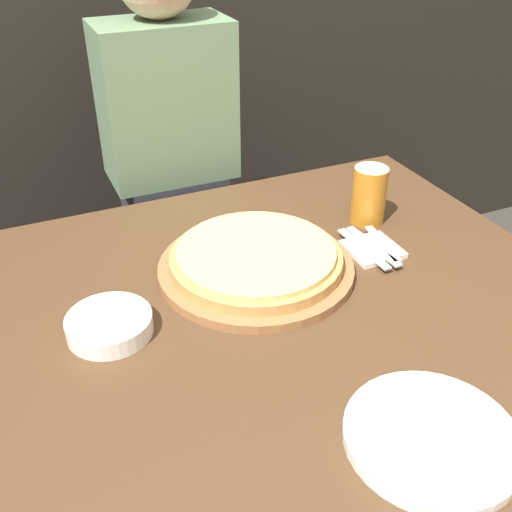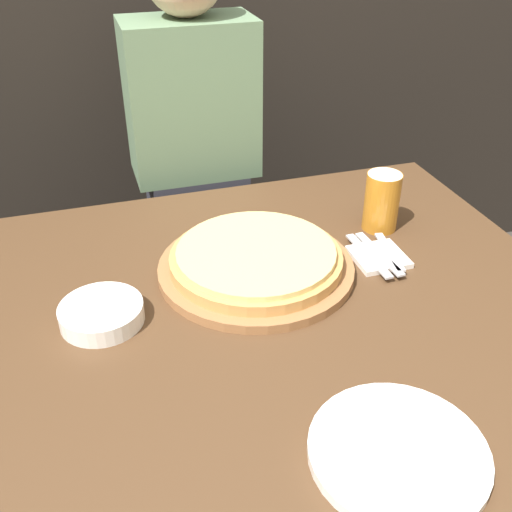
{
  "view_description": "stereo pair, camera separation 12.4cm",
  "coord_description": "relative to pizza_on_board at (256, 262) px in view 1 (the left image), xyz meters",
  "views": [
    {
      "loc": [
        -0.37,
        -0.82,
        1.41
      ],
      "look_at": [
        0.05,
        0.13,
        0.74
      ],
      "focal_mm": 42.0,
      "sensor_mm": 36.0,
      "label": 1
    },
    {
      "loc": [
        -0.26,
        -0.86,
        1.41
      ],
      "look_at": [
        0.05,
        0.13,
        0.74
      ],
      "focal_mm": 42.0,
      "sensor_mm": 36.0,
      "label": 2
    }
  ],
  "objects": [
    {
      "name": "diner_person",
      "position": [
        -0.0,
        0.58,
        -0.08
      ],
      "size": [
        0.34,
        0.2,
        1.3
      ],
      "color": "#33333D",
      "rests_on": "ground_plane"
    },
    {
      "name": "spoon",
      "position": [
        0.29,
        -0.03,
        -0.01
      ],
      "size": [
        0.04,
        0.15,
        0.0
      ],
      "color": "silver",
      "rests_on": "napkin_stack"
    },
    {
      "name": "dining_table",
      "position": [
        -0.05,
        -0.13,
        -0.38
      ],
      "size": [
        1.32,
        1.08,
        0.7
      ],
      "color": "#4C331E",
      "rests_on": "ground_plane"
    },
    {
      "name": "fork",
      "position": [
        0.24,
        -0.03,
        -0.01
      ],
      "size": [
        0.02,
        0.18,
        0.0
      ],
      "color": "silver",
      "rests_on": "napkin_stack"
    },
    {
      "name": "dinner_knife",
      "position": [
        0.27,
        -0.03,
        -0.01
      ],
      "size": [
        0.03,
        0.18,
        0.0
      ],
      "color": "silver",
      "rests_on": "napkin_stack"
    },
    {
      "name": "dinner_plate",
      "position": [
        0.05,
        -0.51,
        -0.02
      ],
      "size": [
        0.26,
        0.26,
        0.02
      ],
      "color": "white",
      "rests_on": "dining_table"
    },
    {
      "name": "pizza_on_board",
      "position": [
        0.0,
        0.0,
        0.0
      ],
      "size": [
        0.41,
        0.41,
        0.06
      ],
      "color": "#99663D",
      "rests_on": "dining_table"
    },
    {
      "name": "napkin_stack",
      "position": [
        0.27,
        -0.03,
        -0.02
      ],
      "size": [
        0.11,
        0.11,
        0.01
      ],
      "color": "white",
      "rests_on": "dining_table"
    },
    {
      "name": "side_bowl",
      "position": [
        -0.32,
        -0.07,
        -0.01
      ],
      "size": [
        0.16,
        0.16,
        0.04
      ],
      "color": "white",
      "rests_on": "dining_table"
    },
    {
      "name": "beer_glass",
      "position": [
        0.33,
        0.09,
        0.05
      ],
      "size": [
        0.08,
        0.08,
        0.14
      ],
      "color": "#B7701E",
      "rests_on": "dining_table"
    }
  ]
}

